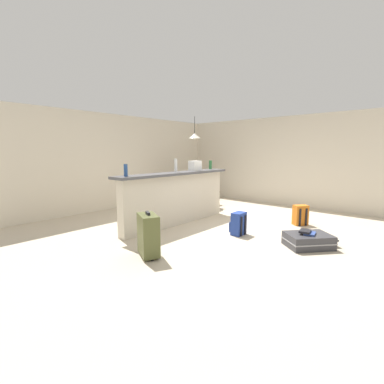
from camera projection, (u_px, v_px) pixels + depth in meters
ground_plane at (213, 225)px, 5.87m from camera, size 13.00×13.00×0.05m
wall_back at (126, 161)px, 7.67m from camera, size 6.60×0.10×2.50m
wall_right at (268, 161)px, 8.14m from camera, size 0.10×6.00×2.50m
partition_half_wall at (177, 200)px, 5.78m from camera, size 2.80×0.20×1.05m
bar_countertop at (177, 173)px, 5.70m from camera, size 2.96×0.40×0.05m
bottle_blue at (126, 170)px, 4.73m from camera, size 0.07×0.07×0.21m
bottle_white at (176, 165)px, 5.71m from camera, size 0.07×0.07×0.28m
bottle_green at (210, 165)px, 6.69m from camera, size 0.07×0.07×0.21m
grocery_bag at (195, 166)px, 6.13m from camera, size 0.26×0.18×0.22m
dining_table at (193, 182)px, 7.92m from camera, size 1.10×0.80×0.74m
dining_chair_near_partition at (207, 189)px, 7.51m from camera, size 0.41×0.41×0.93m
dining_chair_far_side at (181, 185)px, 8.26m from camera, size 0.42×0.42×0.93m
pendant_lamp at (195, 136)px, 7.73m from camera, size 0.34×0.34×0.65m
suitcase_flat_charcoal at (308, 240)px, 4.42m from camera, size 0.85×0.83×0.22m
backpack_orange at (300, 215)px, 5.75m from camera, size 0.34×0.33×0.42m
suitcase_upright_olive at (148, 235)px, 4.00m from camera, size 0.41×0.50×0.67m
backpack_blue at (238, 224)px, 5.07m from camera, size 0.28×0.25×0.42m
book_stack at (307, 232)px, 4.38m from camera, size 0.28×0.26×0.06m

